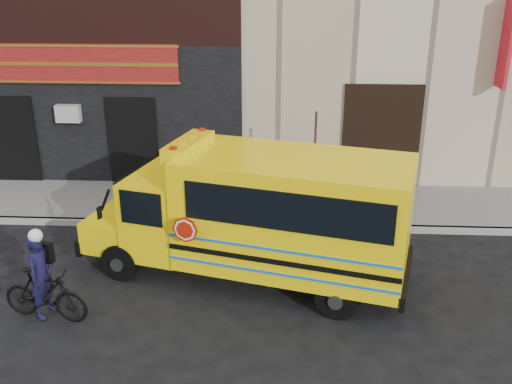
{
  "coord_description": "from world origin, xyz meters",
  "views": [
    {
      "loc": [
        1.24,
        -10.48,
        6.2
      ],
      "look_at": [
        0.59,
        1.85,
        1.29
      ],
      "focal_mm": 40.0,
      "sensor_mm": 36.0,
      "label": 1
    }
  ],
  "objects_px": {
    "sign_pole": "(314,162)",
    "cyclist": "(42,278)",
    "bicycle": "(45,295)",
    "school_bus": "(262,213)"
  },
  "relations": [
    {
      "from": "cyclist",
      "to": "sign_pole",
      "type": "bearing_deg",
      "value": -31.81
    },
    {
      "from": "bicycle",
      "to": "cyclist",
      "type": "bearing_deg",
      "value": 41.27
    },
    {
      "from": "sign_pole",
      "to": "bicycle",
      "type": "distance_m",
      "value": 7.1
    },
    {
      "from": "sign_pole",
      "to": "cyclist",
      "type": "height_order",
      "value": "sign_pole"
    },
    {
      "from": "bicycle",
      "to": "school_bus",
      "type": "bearing_deg",
      "value": -56.12
    },
    {
      "from": "school_bus",
      "to": "cyclist",
      "type": "distance_m",
      "value": 4.39
    },
    {
      "from": "school_bus",
      "to": "cyclist",
      "type": "bearing_deg",
      "value": -157.57
    },
    {
      "from": "sign_pole",
      "to": "cyclist",
      "type": "distance_m",
      "value": 7.04
    },
    {
      "from": "bicycle",
      "to": "sign_pole",
      "type": "bearing_deg",
      "value": -37.02
    },
    {
      "from": "sign_pole",
      "to": "bicycle",
      "type": "relative_size",
      "value": 1.7
    }
  ]
}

